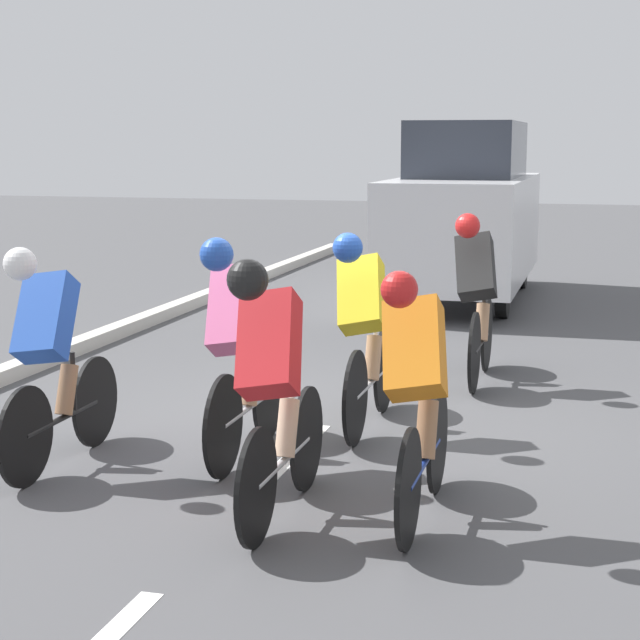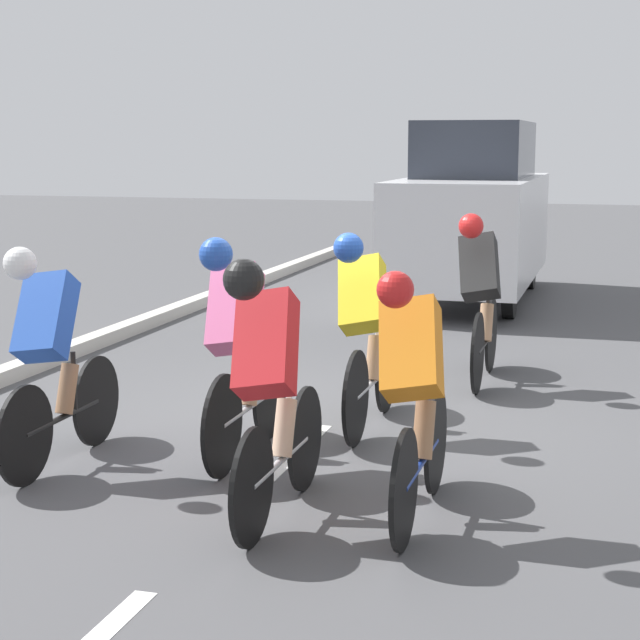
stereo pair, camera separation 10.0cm
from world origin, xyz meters
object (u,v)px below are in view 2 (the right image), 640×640
(cyclist_pink, at_px, (238,343))
(support_car, at_px, (473,213))
(cyclist_blue, at_px, (51,351))
(cyclist_yellow, at_px, (365,327))
(cyclist_orange, at_px, (414,391))
(cyclist_black, at_px, (481,295))
(cyclist_red, at_px, (269,382))

(cyclist_pink, height_order, support_car, support_car)
(cyclist_blue, height_order, cyclist_yellow, cyclist_yellow)
(cyclist_orange, relative_size, support_car, 0.36)
(cyclist_black, height_order, cyclist_pink, cyclist_pink)
(cyclist_blue, bearing_deg, support_car, -100.89)
(cyclist_yellow, distance_m, cyclist_orange, 2.00)
(cyclist_blue, distance_m, cyclist_red, 1.81)
(cyclist_black, distance_m, support_car, 5.20)
(cyclist_yellow, relative_size, support_car, 0.38)
(cyclist_yellow, distance_m, support_car, 6.95)
(cyclist_yellow, xyz_separation_m, cyclist_red, (0.07, 2.05, 0.03))
(cyclist_black, relative_size, cyclist_yellow, 0.97)
(cyclist_blue, distance_m, cyclist_pink, 1.25)
(cyclist_black, height_order, cyclist_yellow, cyclist_black)
(cyclist_pink, bearing_deg, support_car, -93.48)
(cyclist_black, relative_size, support_car, 0.37)
(cyclist_blue, xyz_separation_m, support_car, (-1.62, -8.42, 0.40))
(cyclist_yellow, bearing_deg, cyclist_blue, 39.59)
(cyclist_pink, bearing_deg, cyclist_orange, 147.42)
(cyclist_black, bearing_deg, cyclist_pink, 65.39)
(cyclist_pink, distance_m, cyclist_orange, 1.64)
(cyclist_blue, relative_size, cyclist_red, 0.97)
(cyclist_blue, bearing_deg, cyclist_red, 161.82)
(cyclist_blue, xyz_separation_m, cyclist_pink, (-1.14, -0.50, 0.02))
(cyclist_orange, distance_m, support_car, 8.86)
(cyclist_pink, xyz_separation_m, support_car, (-0.48, -7.91, 0.38))
(cyclist_blue, relative_size, cyclist_pink, 0.97)
(cyclist_blue, relative_size, cyclist_black, 0.97)
(cyclist_red, relative_size, cyclist_orange, 1.00)
(cyclist_yellow, bearing_deg, cyclist_red, 88.11)
(cyclist_blue, distance_m, cyclist_orange, 2.55)
(cyclist_blue, height_order, cyclist_red, cyclist_red)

